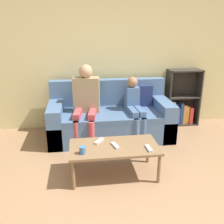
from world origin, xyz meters
TOP-DOWN VIEW (x-y plane):
  - wall_back at (0.00, 2.61)m, footprint 12.00×0.06m
  - couch at (0.07, 2.07)m, footprint 1.98×0.91m
  - bookshelf at (1.44, 2.45)m, footprint 0.60×0.28m
  - coffee_table at (-0.04, 0.88)m, footprint 1.08×0.56m
  - person_adult at (-0.33, 1.99)m, footprint 0.45×0.67m
  - person_child at (0.43, 1.93)m, footprint 0.25×0.64m
  - cup_near at (-0.42, 0.74)m, footprint 0.08×0.08m
  - tv_remote_0 at (-0.21, 1.02)m, footprint 0.14×0.17m
  - tv_remote_1 at (0.35, 0.75)m, footprint 0.05×0.17m
  - tv_remote_2 at (-0.03, 0.87)m, footprint 0.09×0.18m

SIDE VIEW (x-z plane):
  - couch at x=0.07m, z-range -0.15..0.75m
  - coffee_table at x=-0.04m, z-range 0.16..0.56m
  - bookshelf at x=1.44m, z-range -0.13..0.91m
  - tv_remote_0 at x=-0.21m, z-range 0.40..0.42m
  - tv_remote_1 at x=0.35m, z-range 0.40..0.42m
  - tv_remote_2 at x=-0.03m, z-range 0.40..0.42m
  - cup_near at x=-0.42m, z-range 0.40..0.48m
  - person_child at x=0.43m, z-range 0.07..1.07m
  - person_adult at x=-0.33m, z-range 0.10..1.31m
  - wall_back at x=0.00m, z-range 0.00..2.60m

